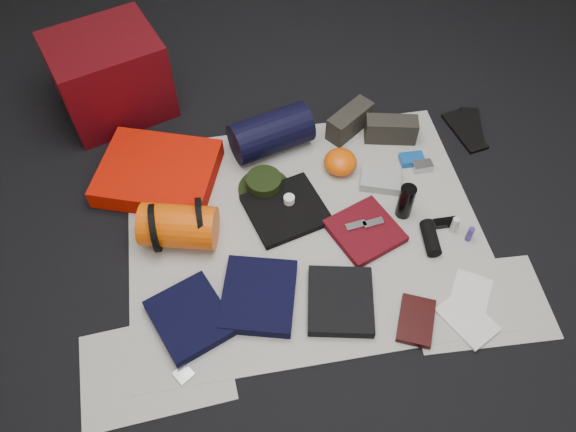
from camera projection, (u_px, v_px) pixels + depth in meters
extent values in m
cube|color=black|center=(305.00, 230.00, 2.60)|extent=(4.50, 4.50, 0.02)
cube|color=beige|center=(305.00, 228.00, 2.58)|extent=(1.60, 1.30, 0.01)
cube|color=beige|center=(156.00, 367.00, 2.20)|extent=(0.61, 0.44, 0.00)
cube|color=beige|center=(479.00, 303.00, 2.36)|extent=(0.60, 0.43, 0.00)
cube|color=#49050A|center=(110.00, 76.00, 2.88)|extent=(0.64, 0.59, 0.44)
cube|color=red|center=(158.00, 173.00, 2.71)|extent=(0.66, 0.60, 0.10)
cylinder|color=#DD4A03|center=(179.00, 226.00, 2.47)|extent=(0.37, 0.27, 0.19)
cylinder|color=black|center=(155.00, 228.00, 2.45)|extent=(0.02, 0.22, 0.22)
cylinder|color=black|center=(201.00, 222.00, 2.47)|extent=(0.03, 0.22, 0.22)
cylinder|color=black|center=(271.00, 133.00, 2.80)|extent=(0.44, 0.31, 0.21)
cylinder|color=black|center=(264.00, 188.00, 2.72)|extent=(0.34, 0.34, 0.01)
cylinder|color=black|center=(264.00, 183.00, 2.68)|extent=(0.17, 0.17, 0.07)
cube|color=#2A2821|center=(350.00, 121.00, 2.90)|extent=(0.27, 0.24, 0.13)
cube|color=#2A2821|center=(391.00, 129.00, 2.86)|extent=(0.28, 0.15, 0.13)
cube|color=black|center=(464.00, 131.00, 2.94)|extent=(0.16, 0.31, 0.02)
cube|color=black|center=(472.00, 125.00, 2.97)|extent=(0.16, 0.27, 0.01)
cube|color=black|center=(190.00, 318.00, 2.29)|extent=(0.38, 0.40, 0.05)
cube|color=black|center=(259.00, 296.00, 2.35)|extent=(0.38, 0.41, 0.05)
cube|color=black|center=(340.00, 301.00, 2.33)|extent=(0.33, 0.36, 0.05)
cube|color=black|center=(286.00, 210.00, 2.62)|extent=(0.42, 0.40, 0.03)
cube|color=#510810|center=(365.00, 231.00, 2.55)|extent=(0.37, 0.37, 0.04)
ellipsoid|color=#DD4A03|center=(340.00, 162.00, 2.75)|extent=(0.20, 0.20, 0.11)
cube|color=gray|center=(381.00, 180.00, 2.72)|extent=(0.23, 0.20, 0.05)
cylinder|color=black|center=(406.00, 201.00, 2.56)|extent=(0.08, 0.08, 0.18)
cylinder|color=black|center=(430.00, 238.00, 2.51)|extent=(0.08, 0.17, 0.07)
cube|color=#AAAAAF|center=(422.00, 166.00, 2.78)|extent=(0.10, 0.06, 0.04)
cube|color=#0F4894|center=(412.00, 159.00, 2.81)|extent=(0.12, 0.08, 0.04)
cylinder|color=#3E267B|center=(470.00, 234.00, 2.51)|extent=(0.03, 0.03, 0.08)
cylinder|color=#B7BCB6|center=(454.00, 225.00, 2.54)|extent=(0.04, 0.04, 0.09)
cube|color=black|center=(416.00, 321.00, 2.29)|extent=(0.21, 0.25, 0.03)
cube|color=silver|center=(467.00, 319.00, 2.30)|extent=(0.24, 0.28, 0.01)
cube|color=silver|center=(471.00, 293.00, 2.38)|extent=(0.24, 0.25, 0.01)
cube|color=black|center=(445.00, 223.00, 2.58)|extent=(0.11, 0.05, 0.03)
cube|color=#AAAAAF|center=(183.00, 374.00, 2.17)|extent=(0.09, 0.09, 0.01)
cylinder|color=silver|center=(289.00, 200.00, 2.61)|extent=(0.05, 0.05, 0.03)
cube|color=#AAAAAF|center=(356.00, 225.00, 2.54)|extent=(0.10, 0.05, 0.01)
cube|color=#AAAAAF|center=(373.00, 223.00, 2.54)|extent=(0.10, 0.05, 0.01)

